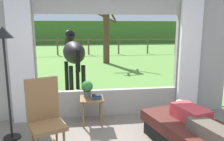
{
  "coord_description": "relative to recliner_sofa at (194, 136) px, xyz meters",
  "views": [
    {
      "loc": [
        -0.59,
        -2.35,
        1.87
      ],
      "look_at": [
        0.0,
        1.8,
        1.05
      ],
      "focal_mm": 36.5,
      "sensor_mm": 36.0,
      "label": 1
    }
  ],
  "objects": [
    {
      "name": "recliner_sofa",
      "position": [
        0.0,
        0.0,
        0.0
      ],
      "size": [
        1.29,
        1.87,
        0.42
      ],
      "rotation": [
        0.0,
        0.0,
        0.25
      ],
      "color": "black",
      "rests_on": "ground_plane"
    },
    {
      "name": "reclining_person",
      "position": [
        0.0,
        -0.05,
        0.3
      ],
      "size": [
        0.48,
        1.42,
        0.22
      ],
      "rotation": [
        0.0,
        0.0,
        0.25
      ],
      "color": "#B23338",
      "rests_on": "recliner_sofa"
    },
    {
      "name": "rocking_chair",
      "position": [
        -2.22,
        0.28,
        0.33
      ],
      "size": [
        0.69,
        0.8,
        1.12
      ],
      "rotation": [
        0.0,
        0.0,
        0.4
      ],
      "color": "brown",
      "rests_on": "ground_plane"
    },
    {
      "name": "outdoor_pasture_lawn",
      "position": [
        -1.09,
        12.51,
        -0.21
      ],
      "size": [
        36.0,
        21.68,
        0.02
      ],
      "primitive_type": "cube",
      "color": "#568438",
      "rests_on": "ground_plane"
    },
    {
      "name": "floor_lamp_left",
      "position": [
        -2.86,
        0.77,
        1.29
      ],
      "size": [
        0.32,
        0.32,
        1.86
      ],
      "color": "black",
      "rests_on": "ground_plane"
    },
    {
      "name": "side_table",
      "position": [
        -1.48,
        1.19,
        0.21
      ],
      "size": [
        0.44,
        0.44,
        0.52
      ],
      "color": "brown",
      "rests_on": "ground_plane"
    },
    {
      "name": "pasture_tree",
      "position": [
        -0.37,
        8.36,
        1.53
      ],
      "size": [
        1.48,
        1.46,
        3.64
      ],
      "color": "#4C3823",
      "rests_on": "outdoor_pasture_lawn"
    },
    {
      "name": "pasture_fence_line",
      "position": [
        -1.09,
        12.01,
        0.53
      ],
      "size": [
        16.1,
        0.1,
        1.1
      ],
      "color": "brown",
      "rests_on": "outdoor_pasture_lawn"
    },
    {
      "name": "book_stack",
      "position": [
        -1.39,
        1.12,
        0.34
      ],
      "size": [
        0.19,
        0.16,
        0.08
      ],
      "color": "#337247",
      "rests_on": "side_table"
    },
    {
      "name": "horse",
      "position": [
        -1.86,
        3.32,
        0.94
      ],
      "size": [
        0.79,
        1.82,
        1.73
      ],
      "rotation": [
        0.0,
        0.0,
        0.19
      ],
      "color": "black",
      "rests_on": "outdoor_pasture_lawn"
    },
    {
      "name": "curtain_panel_left",
      "position": [
        -2.78,
        1.47,
        0.98
      ],
      "size": [
        0.44,
        0.1,
        2.4
      ],
      "primitive_type": "cube",
      "color": "silver",
      "rests_on": "ground_plane"
    },
    {
      "name": "curtain_panel_right",
      "position": [
        0.6,
        1.47,
        0.98
      ],
      "size": [
        0.44,
        0.1,
        2.4
      ],
      "primitive_type": "cube",
      "color": "silver",
      "rests_on": "ground_plane"
    },
    {
      "name": "back_wall_with_window",
      "position": [
        -1.09,
        1.61,
        1.03
      ],
      "size": [
        5.2,
        0.12,
        2.55
      ],
      "color": "#9E998E",
      "rests_on": "ground_plane"
    },
    {
      "name": "distant_hill_ridge",
      "position": [
        -1.09,
        22.35,
        0.98
      ],
      "size": [
        36.0,
        2.0,
        2.4
      ],
      "primitive_type": "cube",
      "color": "#446F2B",
      "rests_on": "ground_plane"
    },
    {
      "name": "potted_plant",
      "position": [
        -1.56,
        1.25,
        0.48
      ],
      "size": [
        0.22,
        0.22,
        0.32
      ],
      "color": "#4C5156",
      "rests_on": "side_table"
    }
  ]
}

